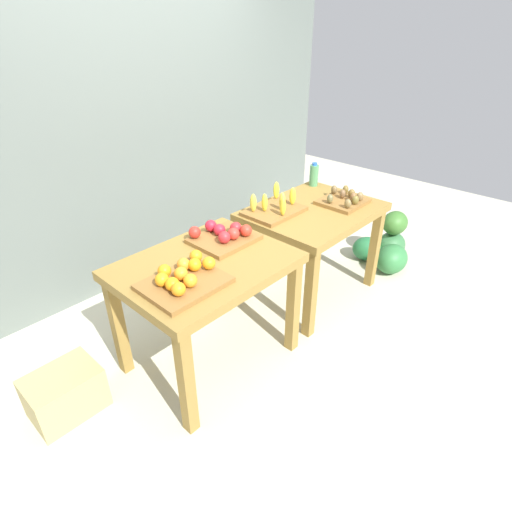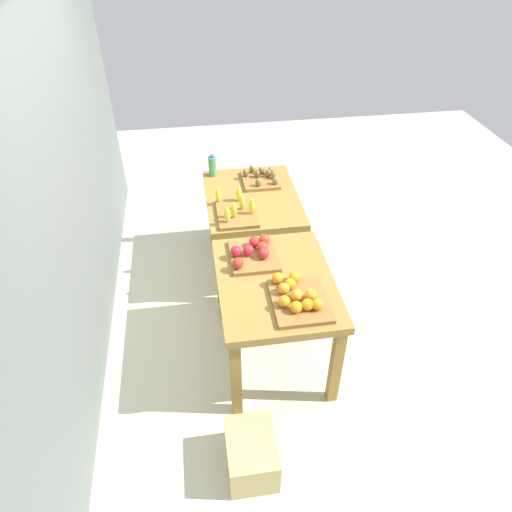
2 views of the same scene
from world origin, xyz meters
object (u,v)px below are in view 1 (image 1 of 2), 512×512
(apple_bin, at_px, (224,235))
(banana_crate, at_px, (275,208))
(display_table_right, at_px, (313,222))
(watermelon_pile, at_px, (387,246))
(display_table_left, at_px, (206,278))
(orange_bin, at_px, (184,278))
(kiwi_bin, at_px, (344,200))
(water_bottle, at_px, (314,175))
(cardboard_produce_box, at_px, (65,393))

(apple_bin, relative_size, banana_crate, 0.91)
(display_table_right, bearing_deg, banana_crate, 147.85)
(apple_bin, height_order, watermelon_pile, apple_bin)
(display_table_left, distance_m, orange_bin, 0.30)
(display_table_right, bearing_deg, apple_bin, 172.26)
(orange_bin, bearing_deg, display_table_left, 23.12)
(banana_crate, bearing_deg, watermelon_pile, -20.00)
(apple_bin, bearing_deg, watermelon_pile, -12.01)
(display_table_right, distance_m, kiwi_bin, 0.31)
(kiwi_bin, bearing_deg, watermelon_pile, -12.04)
(display_table_left, xyz_separation_m, watermelon_pile, (2.03, -0.26, -0.49))
(orange_bin, xyz_separation_m, kiwi_bin, (1.60, -0.02, -0.01))
(display_table_left, bearing_deg, water_bottle, 11.31)
(orange_bin, height_order, cardboard_produce_box, orange_bin)
(kiwi_bin, relative_size, water_bottle, 1.75)
(orange_bin, bearing_deg, water_bottle, 12.96)
(display_table_left, bearing_deg, orange_bin, -156.88)
(orange_bin, bearing_deg, apple_bin, 23.19)
(display_table_right, relative_size, apple_bin, 2.60)
(display_table_right, xyz_separation_m, banana_crate, (-0.27, 0.17, 0.16))
(banana_crate, bearing_deg, display_table_right, -32.15)
(banana_crate, bearing_deg, display_table_left, -168.63)
(watermelon_pile, xyz_separation_m, cardboard_produce_box, (-2.90, 0.56, -0.03))
(orange_bin, relative_size, banana_crate, 1.03)
(kiwi_bin, bearing_deg, cardboard_produce_box, 169.45)
(display_table_left, relative_size, watermelon_pile, 1.73)
(apple_bin, height_order, cardboard_produce_box, apple_bin)
(watermelon_pile, relative_size, cardboard_produce_box, 1.50)
(banana_crate, xyz_separation_m, water_bottle, (0.69, 0.14, 0.06))
(orange_bin, xyz_separation_m, apple_bin, (0.51, 0.22, 0.00))
(display_table_right, height_order, banana_crate, banana_crate)
(apple_bin, distance_m, kiwi_bin, 1.12)
(display_table_right, distance_m, cardboard_produce_box, 2.08)
(apple_bin, xyz_separation_m, cardboard_produce_box, (-1.15, 0.18, -0.68))
(kiwi_bin, bearing_deg, apple_bin, 168.00)
(kiwi_bin, distance_m, water_bottle, 0.47)
(orange_bin, distance_m, water_bottle, 1.83)
(banana_crate, relative_size, cardboard_produce_box, 1.10)
(apple_bin, bearing_deg, kiwi_bin, -12.00)
(apple_bin, bearing_deg, display_table_left, -156.76)
(kiwi_bin, xyz_separation_m, watermelon_pile, (0.66, -0.14, -0.63))
(display_table_right, xyz_separation_m, apple_bin, (-0.85, 0.12, 0.16))
(orange_bin, xyz_separation_m, watermelon_pile, (2.27, -0.16, -0.64))
(display_table_left, relative_size, kiwi_bin, 2.89)
(apple_bin, relative_size, cardboard_produce_box, 1.00)
(water_bottle, xyz_separation_m, cardboard_produce_box, (-2.42, -0.01, -0.73))
(orange_bin, bearing_deg, watermelon_pile, -3.99)
(kiwi_bin, height_order, water_bottle, water_bottle)
(cardboard_produce_box, bearing_deg, display_table_left, -18.90)
(display_table_left, height_order, apple_bin, apple_bin)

